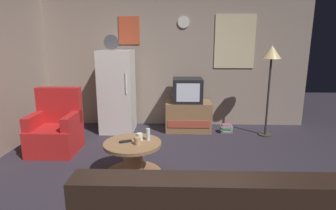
{
  "coord_description": "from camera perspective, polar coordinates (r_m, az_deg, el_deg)",
  "views": [
    {
      "loc": [
        0.07,
        -3.07,
        1.68
      ],
      "look_at": [
        -0.05,
        0.9,
        0.75
      ],
      "focal_mm": 29.78,
      "sensor_mm": 36.0,
      "label": 1
    }
  ],
  "objects": [
    {
      "name": "mug_ceramic_tan",
      "position": [
        3.41,
        -6.25,
        -7.34
      ],
      "size": [
        0.08,
        0.08,
        0.09
      ],
      "primitive_type": "cylinder",
      "color": "tan",
      "rests_on": "coffee_table"
    },
    {
      "name": "remote_control",
      "position": [
        3.52,
        -8.7,
        -7.36
      ],
      "size": [
        0.15,
        0.1,
        0.02
      ],
      "primitive_type": "cube",
      "rotation": [
        0.0,
        0.0,
        0.43
      ],
      "color": "black",
      "rests_on": "coffee_table"
    },
    {
      "name": "wine_glass",
      "position": [
        3.54,
        -4.09,
        -6.01
      ],
      "size": [
        0.05,
        0.05,
        0.15
      ],
      "primitive_type": "cylinder",
      "color": "silver",
      "rests_on": "coffee_table"
    },
    {
      "name": "wall_with_art",
      "position": [
        5.54,
        1.15,
        8.86
      ],
      "size": [
        5.2,
        0.12,
        2.51
      ],
      "color": "gray",
      "rests_on": "ground_plane"
    },
    {
      "name": "book_stack",
      "position": [
        5.29,
        11.84,
        -4.74
      ],
      "size": [
        0.22,
        0.16,
        0.16
      ],
      "color": "#765967",
      "rests_on": "ground_plane"
    },
    {
      "name": "tv_stand",
      "position": [
        5.29,
        4.16,
        -2.26
      ],
      "size": [
        0.84,
        0.53,
        0.55
      ],
      "color": "#8E6642",
      "rests_on": "ground_plane"
    },
    {
      "name": "crt_tv",
      "position": [
        5.17,
        4.02,
        3.04
      ],
      "size": [
        0.54,
        0.51,
        0.44
      ],
      "color": "black",
      "rests_on": "tv_stand"
    },
    {
      "name": "armchair",
      "position": [
        4.63,
        -21.96,
        -4.68
      ],
      "size": [
        0.68,
        0.68,
        0.96
      ],
      "color": "red",
      "rests_on": "ground_plane"
    },
    {
      "name": "coffee_table",
      "position": [
        3.59,
        -7.19,
        -10.91
      ],
      "size": [
        0.72,
        0.72,
        0.44
      ],
      "color": "#8E6642",
      "rests_on": "ground_plane"
    },
    {
      "name": "standing_lamp",
      "position": [
        5.11,
        20.38,
        8.76
      ],
      "size": [
        0.32,
        0.32,
        1.59
      ],
      "color": "#332D28",
      "rests_on": "ground_plane"
    },
    {
      "name": "mug_ceramic_white",
      "position": [
        3.56,
        -5.84,
        -6.47
      ],
      "size": [
        0.08,
        0.08,
        0.09
      ],
      "primitive_type": "cylinder",
      "color": "silver",
      "rests_on": "coffee_table"
    },
    {
      "name": "fridge",
      "position": [
        5.22,
        -10.36,
        2.76
      ],
      "size": [
        0.6,
        0.62,
        1.77
      ],
      "color": "silver",
      "rests_on": "ground_plane"
    },
    {
      "name": "ground_plane",
      "position": [
        3.5,
        0.41,
        -15.51
      ],
      "size": [
        12.0,
        12.0,
        0.0
      ],
      "primitive_type": "plane",
      "color": "#2D2833"
    }
  ]
}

